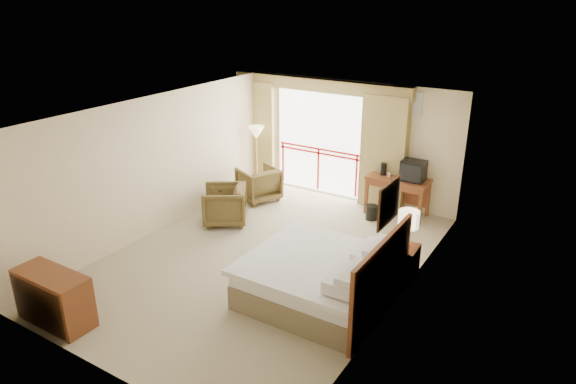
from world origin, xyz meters
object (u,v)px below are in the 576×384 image
Objects in this scene: wastebasket at (372,212)px; table_lamp at (409,220)px; desk at (399,185)px; side_table at (222,194)px; armchair_far at (259,199)px; nightstand at (404,263)px; dresser at (54,298)px; floor_lamp at (256,135)px; bed at (322,278)px; tv at (413,171)px; armchair_near at (225,222)px.

table_lamp is at bearing -53.45° from wastebasket.
side_table is at bearing -149.60° from desk.
armchair_far is at bearing -172.77° from wastebasket.
wastebasket is 3.24m from side_table.
nightstand is 0.70× the size of armchair_far.
dresser is at bearing -137.26° from nightstand.
table_lamp is 0.40× the size of floor_lamp.
bed is 2.53× the size of armchair_far.
floor_lamp is (-3.81, -0.19, 0.25)m from tv.
floor_lamp reaches higher than desk.
table_lamp reaches higher than dresser.
armchair_far is (-3.30, -0.84, -1.05)m from tv.
nightstand reaches higher than armchair_far.
bed reaches higher than dresser.
table_lamp is at bearing 94.60° from armchair_far.
armchair_near is at bearing -46.24° from side_table.
floor_lamp is at bearing 174.22° from wastebasket.
bed is 3.52× the size of table_lamp.
armchair_far is at bearing 156.51° from nightstand.
side_table is at bearing -83.00° from floor_lamp.
nightstand is at bearing -57.66° from tv.
armchair_far is 1.09m from side_table.
bed reaches higher than armchair_far.
dresser is at bearing -113.20° from wastebasket.
armchair_near is at bearing 178.15° from table_lamp.
desk reaches higher than nightstand.
wastebasket is at bearing 23.71° from side_table.
desk reaches higher than side_table.
wastebasket is at bearing 90.81° from armchair_near.
dresser is at bearing -83.69° from side_table.
tv reaches higher than bed.
floor_lamp is (-4.55, 2.20, 0.25)m from table_lamp.
nightstand is (0.86, 1.27, -0.08)m from bed.
side_table is (-4.35, 0.63, 0.11)m from nightstand.
floor_lamp is (-3.51, -0.25, 0.65)m from desk.
dresser is at bearing 27.44° from armchair_far.
side_table reaches higher than nightstand.
wastebasket is 3.08m from armchair_near.
wastebasket is at bearing -120.55° from desk.
floor_lamp is at bearing 98.07° from dresser.
table_lamp is 1.26× the size of tv.
armchair_near is (-3.92, 0.18, -0.29)m from nightstand.
desk is 2.70× the size of tv.
desk reaches higher than armchair_near.
dresser is (0.69, -6.08, -0.91)m from floor_lamp.
bed reaches higher than desk.
tv is at bearing 2.79° from floor_lamp.
side_table is at bearing -156.29° from wastebasket.
wastebasket is 3.38m from floor_lamp.
armchair_near is (-3.92, 0.13, -1.06)m from table_lamp.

